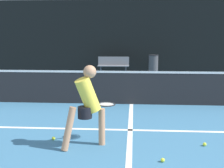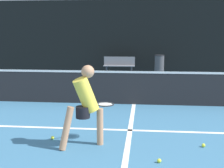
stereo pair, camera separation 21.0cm
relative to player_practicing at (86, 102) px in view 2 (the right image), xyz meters
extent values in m
cube|color=white|center=(0.74, 1.00, -0.81)|extent=(8.25, 0.10, 0.01)
cube|color=white|center=(0.74, 1.00, -0.81)|extent=(0.10, 4.79, 0.01)
cube|color=#232326|center=(0.74, 3.40, -0.34)|extent=(11.00, 0.02, 0.95)
cube|color=white|center=(0.74, 3.40, 0.11)|extent=(11.00, 0.03, 0.06)
cube|color=black|center=(0.74, 10.42, 0.99)|extent=(24.00, 0.06, 3.59)
cylinder|color=tan|center=(0.23, 0.12, -0.48)|extent=(0.12, 0.12, 0.67)
cylinder|color=tan|center=(-0.31, -0.18, -0.43)|extent=(0.31, 0.24, 0.77)
cylinder|color=black|center=(-0.05, -0.03, -0.18)|extent=(0.25, 0.25, 0.20)
cylinder|color=yellow|center=(0.01, 0.00, 0.13)|extent=(0.46, 0.37, 0.70)
sphere|color=tan|center=(0.04, 0.01, 0.54)|extent=(0.23, 0.23, 0.23)
cylinder|color=#262628|center=(0.02, 0.25, -0.13)|extent=(0.28, 0.17, 0.03)
torus|color=#262628|center=(0.29, 0.40, -0.13)|extent=(0.47, 0.47, 0.02)
cylinder|color=beige|center=(0.29, 0.40, -0.13)|extent=(0.35, 0.35, 0.01)
sphere|color=#D1E033|center=(-0.71, 0.29, -0.78)|extent=(0.07, 0.07, 0.07)
sphere|color=#D1E033|center=(2.08, 0.17, -0.78)|extent=(0.07, 0.07, 0.07)
sphere|color=#D1E033|center=(1.27, -0.59, -0.78)|extent=(0.07, 0.07, 0.07)
cube|color=slate|center=(-0.19, 9.50, -0.37)|extent=(1.49, 0.37, 0.04)
cube|color=slate|center=(-0.19, 9.68, -0.16)|extent=(1.49, 0.05, 0.42)
cube|color=#333338|center=(-0.78, 9.50, -0.59)|extent=(0.06, 0.32, 0.44)
cube|color=#333338|center=(0.41, 9.50, -0.59)|extent=(0.06, 0.32, 0.44)
cylinder|color=#3F3F42|center=(1.71, 9.50, -0.35)|extent=(0.44, 0.44, 0.93)
cylinder|color=black|center=(1.71, 9.50, 0.14)|extent=(0.46, 0.46, 0.04)
cube|color=maroon|center=(3.35, 13.62, -0.37)|extent=(1.79, 4.07, 0.89)
cube|color=#1E2328|center=(3.35, 13.42, 0.37)|extent=(1.50, 2.44, 0.59)
cylinder|color=black|center=(4.15, 14.93, -0.51)|extent=(0.18, 0.60, 0.60)
cylinder|color=black|center=(4.15, 12.32, -0.51)|extent=(0.18, 0.60, 0.60)
cylinder|color=slate|center=(-5.99, 15.13, 3.28)|extent=(0.16, 0.16, 8.17)
cube|color=#B2ADA3|center=(0.74, 29.51, 2.30)|extent=(36.00, 2.40, 6.22)
camera|label=1|loc=(0.80, -5.27, 1.20)|focal=50.00mm
camera|label=2|loc=(1.01, -5.25, 1.20)|focal=50.00mm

